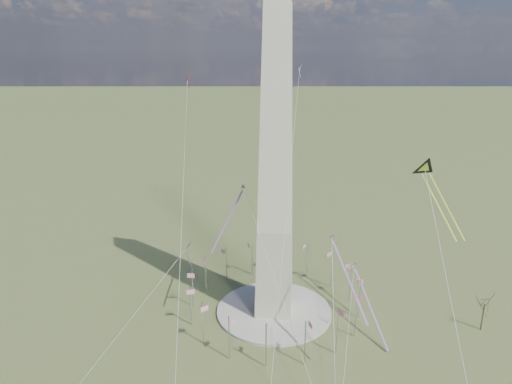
# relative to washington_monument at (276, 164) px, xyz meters

# --- Properties ---
(ground) EXTENTS (2000.00, 2000.00, 0.00)m
(ground) POSITION_rel_washington_monument_xyz_m (0.00, 0.00, -47.95)
(ground) COLOR #4A5D2E
(ground) RESTS_ON ground
(plaza) EXTENTS (36.00, 36.00, 0.80)m
(plaza) POSITION_rel_washington_monument_xyz_m (0.00, 0.00, -47.55)
(plaza) COLOR #ADAB9F
(plaza) RESTS_ON ground
(washington_monument) EXTENTS (15.56, 15.56, 100.00)m
(washington_monument) POSITION_rel_washington_monument_xyz_m (0.00, 0.00, 0.00)
(washington_monument) COLOR #BCB59E
(washington_monument) RESTS_ON plaza
(flagpole_ring) EXTENTS (54.40, 54.40, 13.00)m
(flagpole_ring) POSITION_rel_washington_monument_xyz_m (-0.00, -0.00, -40.68)
(flagpole_ring) COLOR silver
(flagpole_ring) RESTS_ON ground
(tree_near) EXTENTS (7.25, 7.25, 12.69)m
(tree_near) POSITION_rel_washington_monument_xyz_m (61.47, -2.10, -38.91)
(tree_near) COLOR #4B402E
(tree_near) RESTS_ON ground
(kite_delta_black) EXTENTS (11.86, 21.61, 17.67)m
(kite_delta_black) POSITION_rel_washington_monument_xyz_m (42.03, 2.36, -1.53)
(kite_delta_black) COLOR black
(kite_delta_black) RESTS_ON ground
(kite_diamond_purple) EXTENTS (2.17, 3.40, 10.45)m
(kite_diamond_purple) POSITION_rel_washington_monument_xyz_m (-27.16, 1.14, -28.34)
(kite_diamond_purple) COLOR navy
(kite_diamond_purple) RESTS_ON ground
(kite_streamer_left) EXTENTS (9.64, 20.60, 14.97)m
(kite_streamer_left) POSITION_rel_washington_monument_xyz_m (19.02, -17.67, -21.77)
(kite_streamer_left) COLOR red
(kite_streamer_left) RESTS_ON ground
(kite_streamer_mid) EXTENTS (7.39, 20.14, 14.23)m
(kite_streamer_mid) POSITION_rel_washington_monument_xyz_m (-12.37, -1.53, -13.55)
(kite_streamer_mid) COLOR red
(kite_streamer_mid) RESTS_ON ground
(kite_streamer_right) EXTENTS (9.68, 22.30, 16.06)m
(kite_streamer_right) POSITION_rel_washington_monument_xyz_m (27.18, -2.41, -37.71)
(kite_streamer_right) COLOR red
(kite_streamer_right) RESTS_ON ground
(kite_small_red) EXTENTS (1.22, 1.59, 4.09)m
(kite_small_red) POSITION_rel_washington_monument_xyz_m (-35.39, 39.85, 20.55)
(kite_small_red) COLOR red
(kite_small_red) RESTS_ON ground
(kite_small_white) EXTENTS (1.31, 1.96, 4.19)m
(kite_small_white) POSITION_rel_washington_monument_xyz_m (4.77, 46.15, 24.37)
(kite_small_white) COLOR white
(kite_small_white) RESTS_ON ground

